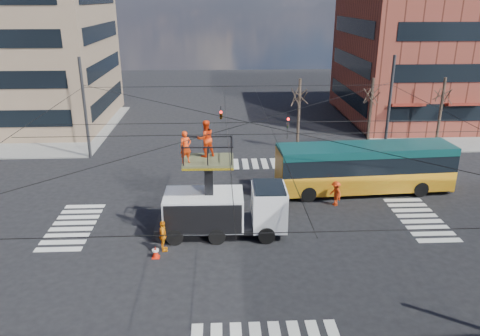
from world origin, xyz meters
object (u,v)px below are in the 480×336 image
at_px(utility_truck, 224,199).
at_px(city_bus, 364,167).
at_px(traffic_cone, 156,252).
at_px(flagger, 336,193).
at_px(worker_ground, 163,236).

height_order(utility_truck, city_bus, utility_truck).
relative_size(traffic_cone, flagger, 0.39).
bearing_deg(traffic_cone, utility_truck, 34.86).
relative_size(city_bus, flagger, 7.29).
relative_size(worker_ground, flagger, 1.04).
distance_m(worker_ground, flagger, 11.26).
xyz_separation_m(utility_truck, traffic_cone, (-3.46, -2.41, -1.73)).
bearing_deg(city_bus, traffic_cone, -152.18).
bearing_deg(traffic_cone, worker_ground, 63.08).
bearing_deg(flagger, utility_truck, -85.14).
bearing_deg(worker_ground, traffic_cone, 144.93).
bearing_deg(utility_truck, worker_ground, -149.82).
xyz_separation_m(worker_ground, flagger, (10.05, 5.08, -0.03)).
relative_size(city_bus, worker_ground, 6.99).
distance_m(traffic_cone, flagger, 11.87).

